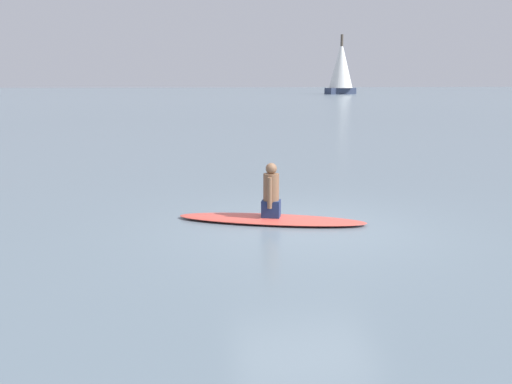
{
  "coord_description": "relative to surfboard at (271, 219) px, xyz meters",
  "views": [
    {
      "loc": [
        -9.33,
        2.11,
        2.5
      ],
      "look_at": [
        0.28,
        0.84,
        0.6
      ],
      "focal_mm": 40.06,
      "sensor_mm": 36.0,
      "label": 1
    }
  ],
  "objects": [
    {
      "name": "sailboat_near_right",
      "position": [
        94.02,
        -27.84,
        4.92
      ],
      "size": [
        5.8,
        6.36,
        10.66
      ],
      "rotation": [
        0.0,
        0.0,
        2.03
      ],
      "color": "#2D3851",
      "rests_on": "ground"
    },
    {
      "name": "ground_plane",
      "position": [
        -0.5,
        -0.55,
        -0.05
      ],
      "size": [
        400.0,
        400.0,
        0.0
      ],
      "primitive_type": "plane",
      "color": "slate"
    },
    {
      "name": "person_paddler",
      "position": [
        0.0,
        0.0,
        0.49
      ],
      "size": [
        0.43,
        0.38,
        0.97
      ],
      "rotation": [
        0.0,
        0.0,
        1.26
      ],
      "color": "navy",
      "rests_on": "surfboard"
    },
    {
      "name": "surfboard",
      "position": [
        0.0,
        0.0,
        0.0
      ],
      "size": [
        1.79,
        3.48,
        0.1
      ],
      "primitive_type": "ellipsoid",
      "rotation": [
        0.0,
        0.0,
        1.26
      ],
      "color": "#D84C3F",
      "rests_on": "ground"
    }
  ]
}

